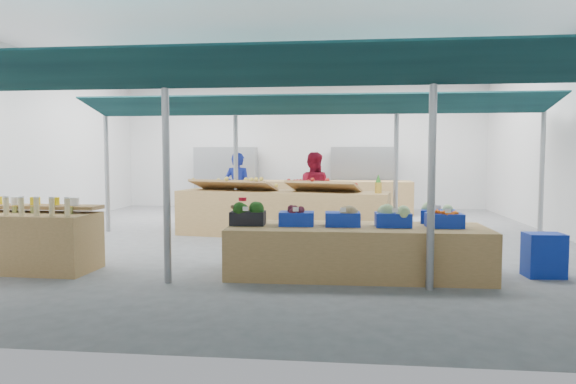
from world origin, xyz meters
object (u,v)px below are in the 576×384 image
object	(u,v)px
bottle_shelf	(31,239)
veg_counter	(357,251)
vendor_right	(313,191)
crate_stack	(544,255)
vendor_left	(238,190)
fruit_counter	(282,214)

from	to	relation	value
bottle_shelf	veg_counter	size ratio (longest dim) A/B	0.54
vendor_right	crate_stack	bearing A→B (deg)	137.29
veg_counter	crate_stack	xyz separation A→B (m)	(2.66, 0.19, -0.04)
vendor_right	bottle_shelf	bearing A→B (deg)	59.00
bottle_shelf	veg_counter	xyz separation A→B (m)	(4.90, 0.18, -0.11)
veg_counter	vendor_left	bearing A→B (deg)	119.43
fruit_counter	vendor_right	distance (m)	1.32
veg_counter	fruit_counter	size ratio (longest dim) A/B	0.81
veg_counter	bottle_shelf	bearing A→B (deg)	-178.71
veg_counter	crate_stack	distance (m)	2.67
fruit_counter	vendor_left	world-z (taller)	vendor_left
vendor_left	vendor_right	distance (m)	1.80
crate_stack	vendor_left	bearing A→B (deg)	140.36
veg_counter	fruit_counter	distance (m)	3.86
fruit_counter	crate_stack	world-z (taller)	fruit_counter
bottle_shelf	fruit_counter	bearing A→B (deg)	49.89
bottle_shelf	vendor_left	bearing A→B (deg)	67.78
fruit_counter	vendor_left	size ratio (longest dim) A/B	2.50
fruit_counter	crate_stack	distance (m)	5.36
veg_counter	vendor_right	distance (m)	4.77
vendor_right	veg_counter	bearing A→B (deg)	109.64
crate_stack	vendor_right	distance (m)	5.74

